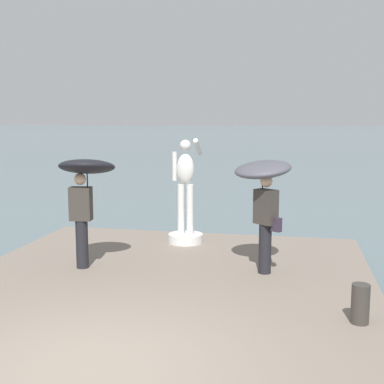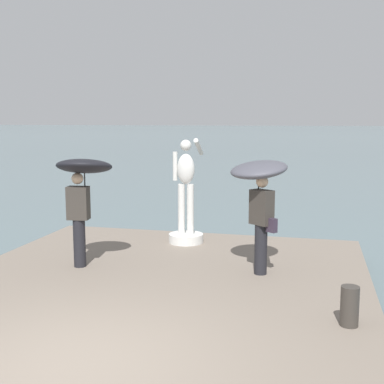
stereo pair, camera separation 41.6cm
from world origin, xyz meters
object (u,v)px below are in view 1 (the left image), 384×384
Objects in this scene: onlooker_left at (85,182)px; onlooker_right at (264,186)px; mooring_bollard at (360,304)px; statue_white_figure at (186,205)px.

onlooker_left is 3.16m from onlooker_right.
onlooker_left is 5.02m from mooring_bollard.
mooring_bollard is (4.55, -1.69, -1.30)m from onlooker_left.
onlooker_left is 3.85× the size of mooring_bollard.
statue_white_figure is 1.11× the size of onlooker_left.
statue_white_figure is at bearing 129.41° from mooring_bollard.
statue_white_figure reaches higher than onlooker_left.
statue_white_figure is 4.28× the size of mooring_bollard.
statue_white_figure is 2.66m from onlooker_right.
onlooker_right is at bearing 6.57° from onlooker_left.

